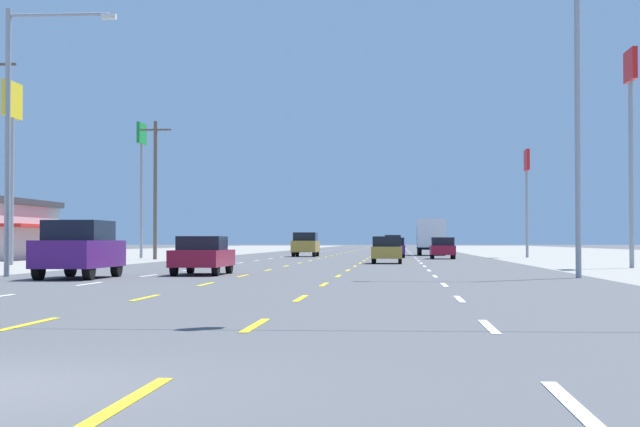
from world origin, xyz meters
TOP-DOWN VIEW (x-y plane):
  - ground_plane at (0.00, 66.00)m, footprint 572.00×572.00m
  - lot_apron_left at (-24.75, 66.00)m, footprint 28.00×440.00m
  - lane_markings at (0.00, 104.50)m, footprint 10.64×227.60m
  - signal_span_wire at (-0.00, 8.94)m, footprint 27.03×0.53m
  - suv_far_left_nearest at (-6.96, 26.58)m, footprint 1.98×4.90m
  - sedan_inner_left_near at (-3.47, 30.76)m, footprint 1.80×4.50m
  - hatchback_inner_right_mid at (3.30, 51.36)m, footprint 1.72×3.90m
  - hatchback_far_right_midfar at (7.11, 67.15)m, footprint 1.72×3.90m
  - hatchback_inner_right_far at (3.62, 72.52)m, footprint 1.72×3.90m
  - suv_inner_left_farther at (-3.62, 77.61)m, footprint 1.98×4.90m
  - box_truck_far_right_farthest at (6.89, 86.01)m, footprint 2.40×7.20m
  - sedan_inner_right_distant_a at (3.37, 98.29)m, footprint 1.80×4.50m
  - suv_inner_right_distant_b at (3.36, 114.50)m, footprint 1.98×4.90m
  - pole_sign_left_row_1 at (-16.69, 46.25)m, footprint 0.24×2.48m
  - pole_sign_left_row_2 at (-15.51, 70.20)m, footprint 0.24×2.27m
  - pole_sign_right_row_1 at (14.94, 42.00)m, footprint 0.24×2.06m
  - pole_sign_right_row_2 at (13.92, 73.97)m, footprint 0.24×1.92m
  - streetlight_left_row_0 at (-9.74, 28.29)m, footprint 4.06×0.26m
  - streetlight_right_row_0 at (9.78, 28.29)m, footprint 3.97×0.26m
  - utility_pole_left_row_1 at (-12.95, 63.74)m, footprint 2.20×0.26m

SIDE VIEW (x-z plane):
  - ground_plane at x=0.00m, z-range 0.00..0.00m
  - lot_apron_left at x=-24.75m, z-range 0.00..0.01m
  - lane_markings at x=0.00m, z-range 0.00..0.01m
  - sedan_inner_left_near at x=-3.47m, z-range 0.03..1.49m
  - sedan_inner_right_distant_a at x=3.37m, z-range 0.03..1.49m
  - hatchback_inner_right_mid at x=3.30m, z-range 0.01..1.55m
  - hatchback_far_right_midfar at x=7.11m, z-range 0.01..1.55m
  - hatchback_inner_right_far at x=3.62m, z-range 0.01..1.55m
  - suv_far_left_nearest at x=-6.96m, z-range 0.04..2.02m
  - suv_inner_left_farther at x=-3.62m, z-range 0.04..2.02m
  - suv_inner_right_distant_b at x=3.36m, z-range 0.04..2.02m
  - box_truck_far_right_farthest at x=6.89m, z-range 0.22..3.45m
  - signal_span_wire at x=0.00m, z-range 0.55..9.28m
  - utility_pole_left_row_1 at x=-12.95m, z-range 0.20..9.85m
  - streetlight_left_row_0 at x=-9.74m, z-range 0.76..10.47m
  - streetlight_right_row_0 at x=9.78m, z-range 0.76..11.18m
  - pole_sign_right_row_2 at x=13.92m, z-range 2.10..10.47m
  - pole_sign_left_row_1 at x=-16.69m, z-range 2.72..12.53m
  - pole_sign_right_row_1 at x=14.94m, z-range 2.53..12.88m
  - pole_sign_left_row_2 at x=-15.51m, z-range 2.66..12.92m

